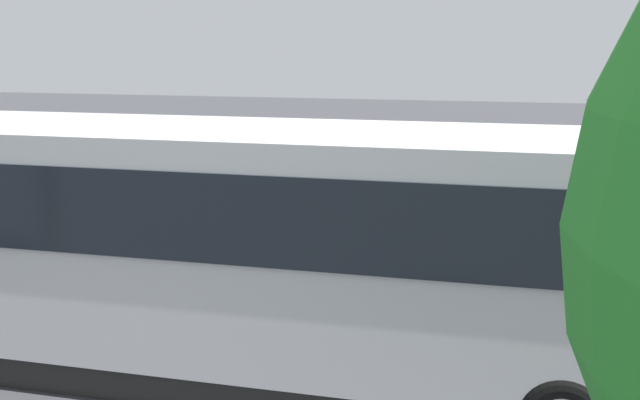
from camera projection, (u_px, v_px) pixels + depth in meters
ground_plane at (359, 255)px, 14.44m from camera, size 80.00×80.00×0.00m
tour_bus at (254, 253)px, 8.98m from camera, size 10.61×2.63×3.25m
spectator_far_left at (423, 245)px, 11.31m from camera, size 0.58×0.38×1.82m
spectator_left at (362, 242)px, 11.75m from camera, size 0.58×0.35×1.71m
spectator_centre at (321, 238)px, 12.04m from camera, size 0.57×0.33×1.68m
spectator_right at (268, 234)px, 12.09m from camera, size 0.57×0.31×1.77m
spectator_far_right at (216, 235)px, 12.21m from camera, size 0.57×0.38×1.71m
parked_motorcycle_silver at (568, 298)px, 10.69m from camera, size 2.03×0.70×0.99m
stunt_motorcycle at (303, 172)px, 17.86m from camera, size 1.83×0.96×1.86m
traffic_cone at (367, 210)px, 17.09m from camera, size 0.34×0.34×0.63m
bay_line_a at (608, 255)px, 14.45m from camera, size 0.14×3.57×0.01m
bay_line_b at (484, 247)px, 15.03m from camera, size 0.15×3.95×0.01m
bay_line_c at (368, 239)px, 15.61m from camera, size 0.15×4.52×0.01m
bay_line_d at (261, 232)px, 16.19m from camera, size 0.15×4.09×0.01m
bay_line_e at (162, 226)px, 16.78m from camera, size 0.15×4.20×0.01m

